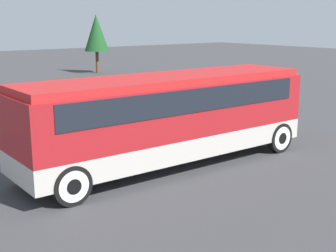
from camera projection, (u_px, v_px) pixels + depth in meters
name	position (u px, v px, depth m)	size (l,w,h in m)	color
ground_plane	(168.00, 165.00, 15.21)	(120.00, 120.00, 0.00)	#38383A
tour_bus	(170.00, 112.00, 14.88)	(9.98, 2.61, 2.93)	#B7B2A8
parked_car_near	(75.00, 111.00, 20.57)	(4.08, 1.83, 1.37)	navy
tree_right	(96.00, 33.00, 40.82)	(2.13, 2.13, 5.08)	brown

